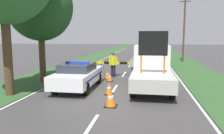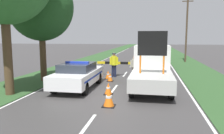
% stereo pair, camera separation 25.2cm
% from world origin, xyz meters
% --- Properties ---
extents(ground_plane, '(160.00, 160.00, 0.00)m').
position_xyz_m(ground_plane, '(0.00, 0.00, 0.00)').
color(ground_plane, '#3D3A3A').
extents(lane_markings, '(8.09, 64.35, 0.01)m').
position_xyz_m(lane_markings, '(0.00, 16.43, 0.00)').
color(lane_markings, silver).
rests_on(lane_markings, ground).
extents(grass_verge_left, '(3.39, 120.00, 0.03)m').
position_xyz_m(grass_verge_left, '(-5.79, 20.00, 0.01)').
color(grass_verge_left, '#2D5128').
rests_on(grass_verge_left, ground).
extents(grass_verge_right, '(3.39, 120.00, 0.03)m').
position_xyz_m(grass_verge_right, '(5.79, 20.00, 0.01)').
color(grass_verge_right, '#2D5128').
rests_on(grass_verge_right, ground).
extents(police_car, '(1.90, 4.68, 1.55)m').
position_xyz_m(police_car, '(-2.05, 1.30, 0.75)').
color(police_car, white).
rests_on(police_car, ground).
extents(work_truck, '(2.09, 5.39, 3.18)m').
position_xyz_m(work_truck, '(2.05, 2.22, 1.15)').
color(work_truck, white).
rests_on(work_truck, ground).
extents(road_barrier, '(3.52, 0.08, 1.06)m').
position_xyz_m(road_barrier, '(-0.26, 5.67, 0.89)').
color(road_barrier, black).
rests_on(road_barrier, ground).
extents(police_officer, '(0.63, 0.40, 1.75)m').
position_xyz_m(police_officer, '(-0.67, 5.17, 1.04)').
color(police_officer, '#191E38').
rests_on(police_officer, ground).
extents(pedestrian_civilian, '(0.56, 0.36, 1.56)m').
position_xyz_m(pedestrian_civilian, '(0.83, 4.95, 0.91)').
color(pedestrian_civilian, brown).
rests_on(pedestrian_civilian, ground).
extents(traffic_cone_near_police, '(0.42, 0.42, 0.58)m').
position_xyz_m(traffic_cone_near_police, '(-0.94, 4.32, 0.29)').
color(traffic_cone_near_police, black).
rests_on(traffic_cone_near_police, ground).
extents(traffic_cone_centre_front, '(0.43, 0.43, 0.60)m').
position_xyz_m(traffic_cone_centre_front, '(-0.09, 0.21, 0.30)').
color(traffic_cone_centre_front, black).
rests_on(traffic_cone_centre_front, ground).
extents(traffic_cone_near_truck, '(0.40, 0.40, 0.55)m').
position_xyz_m(traffic_cone_near_truck, '(-0.63, 3.51, 0.27)').
color(traffic_cone_near_truck, black).
rests_on(traffic_cone_near_truck, ground).
extents(traffic_cone_behind_barrier, '(0.53, 0.53, 0.72)m').
position_xyz_m(traffic_cone_behind_barrier, '(0.31, -1.68, 0.36)').
color(traffic_cone_behind_barrier, black).
rests_on(traffic_cone_behind_barrier, ground).
extents(queued_car_hatch_blue, '(1.82, 4.12, 1.56)m').
position_xyz_m(queued_car_hatch_blue, '(2.29, 11.41, 0.82)').
color(queued_car_hatch_blue, navy).
rests_on(queued_car_hatch_blue, ground).
extents(queued_car_sedan_silver, '(1.91, 4.03, 1.61)m').
position_xyz_m(queued_car_sedan_silver, '(2.21, 17.11, 0.84)').
color(queued_car_sedan_silver, '#B2B2B7').
rests_on(queued_car_sedan_silver, ground).
extents(queued_car_sedan_black, '(1.92, 4.23, 1.45)m').
position_xyz_m(queued_car_sedan_black, '(1.99, 23.73, 0.77)').
color(queued_car_sedan_black, black).
rests_on(queued_car_sedan_black, ground).
extents(roadside_tree_near_right, '(4.12, 4.12, 6.97)m').
position_xyz_m(roadside_tree_near_right, '(-4.97, 2.82, 4.78)').
color(roadside_tree_near_right, '#4C3823').
rests_on(roadside_tree_near_right, ground).
extents(utility_pole, '(1.20, 0.20, 7.68)m').
position_xyz_m(utility_pole, '(5.89, 16.11, 3.96)').
color(utility_pole, '#473828').
rests_on(utility_pole, ground).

